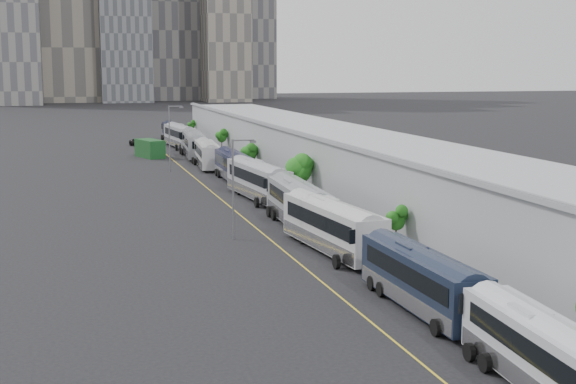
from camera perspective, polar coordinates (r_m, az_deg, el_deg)
name	(u,v)px	position (r m, az deg, el deg)	size (l,w,h in m)	color
sidewalk	(337,206)	(81.75, 3.51, -1.02)	(10.00, 170.00, 0.12)	gray
lane_line	(236,212)	(78.97, -3.70, -1.41)	(0.12, 160.00, 0.02)	gold
depot	(374,171)	(82.63, 6.15, 1.48)	(12.45, 160.40, 7.20)	gray
bus_0	(546,363)	(37.07, 17.90, -11.47)	(3.20, 12.14, 3.51)	silver
bus_1	(422,285)	(47.70, 9.48, -6.51)	(2.78, 12.46, 3.63)	#161E32
bus_2	(332,231)	(61.49, 3.17, -2.77)	(4.05, 13.90, 4.00)	silver
bus_3	(299,208)	(71.28, 0.75, -1.13)	(3.37, 13.86, 4.02)	gray
bus_4	(258,183)	(86.10, -2.13, 0.61)	(4.01, 14.06, 4.06)	#A3A5AD
bus_5	(234,168)	(100.37, -3.89, 1.69)	(2.84, 12.74, 3.71)	#161731
bus_6	(207,156)	(114.02, -5.77, 2.54)	(3.57, 12.95, 3.74)	silver
bus_7	(194,146)	(127.13, -6.69, 3.24)	(3.93, 14.16, 4.09)	gray
bus_8	(180,138)	(142.77, -7.67, 3.84)	(3.94, 14.16, 4.09)	#A7AAB1
bus_9	(171,134)	(154.33, -8.30, 4.13)	(3.11, 12.60, 3.65)	black
tree_1	(396,220)	(60.48, 7.70, -1.96)	(1.33, 1.33, 3.53)	black
tree_2	(299,167)	(81.83, 0.77, 1.82)	(2.67, 2.67, 5.38)	black
tree_3	(249,152)	(105.29, -2.80, 2.83)	(1.96, 1.96, 4.01)	black
tree_4	(222,136)	(124.37, -4.74, 3.97)	(1.54, 1.54, 4.33)	black
tree_5	(192,126)	(154.66, -6.86, 4.68)	(1.13, 1.13, 3.59)	black
street_lamp_near	(235,181)	(65.81, -3.76, 0.76)	(2.04, 0.22, 8.29)	#59595E
street_lamp_far	(171,134)	(109.67, -8.34, 4.12)	(2.04, 0.22, 8.94)	#59595E
shipping_container	(150,149)	(127.97, -9.80, 3.06)	(2.62, 6.11, 2.80)	#133F1A
suv	(140,142)	(146.62, -10.48, 3.50)	(2.31, 5.02, 1.39)	black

